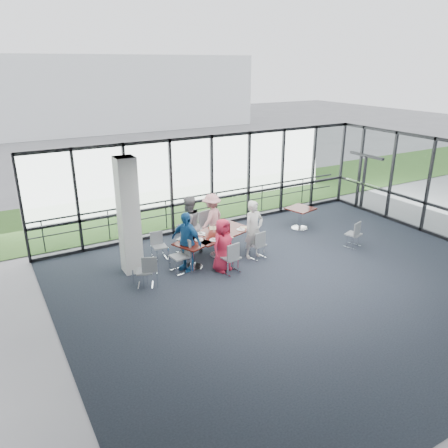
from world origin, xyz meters
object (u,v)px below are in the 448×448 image
chair_main_fl (185,239)px  chair_spare_lb (160,247)px  side_table_left (192,247)px  chair_spare_la (145,271)px  chair_spare_r (353,234)px  chair_main_nl (231,258)px  diner_end (186,241)px  chair_main_nr (257,245)px  diner_near_left (223,245)px  main_table (219,236)px  diner_near_right (254,230)px  structural_column (129,216)px  diner_far_right (212,219)px  side_table_right (300,211)px  diner_far_left (189,225)px  chair_main_fr (206,228)px  chair_main_end (180,256)px

chair_main_fl → chair_spare_lb: 0.86m
side_table_left → chair_spare_la: size_ratio=1.28×
chair_spare_r → chair_main_nl: bearing=157.0°
diner_end → chair_main_fl: diner_end is taller
chair_main_nr → diner_near_left: bearing=179.8°
main_table → diner_end: size_ratio=1.28×
diner_near_right → diner_end: 2.07m
diner_near_left → chair_main_nr: bearing=-8.7°
structural_column → diner_near_left: (2.18, -1.22, -0.85)m
chair_spare_lb → chair_spare_r: bearing=165.5°
diner_far_right → chair_main_nl: bearing=43.8°
side_table_right → chair_main_nl: (-3.82, -1.71, -0.17)m
side_table_right → chair_main_nr: (-2.64, -1.27, -0.20)m
chair_spare_la → chair_spare_r: bearing=17.0°
chair_main_nl → chair_main_nr: bearing=10.4°
diner_far_left → chair_spare_lb: (-0.92, 0.07, -0.51)m
chair_main_nl → chair_main_fl: chair_main_nl is taller
diner_far_left → chair_spare_la: size_ratio=2.16×
diner_far_right → chair_spare_lb: 2.01m
diner_far_left → chair_main_nr: bearing=126.2°
chair_main_fr → chair_main_end: size_ratio=1.05×
diner_near_right → chair_main_fr: size_ratio=1.77×
chair_main_fl → diner_far_right: bearing=167.2°
side_table_right → chair_spare_la: (-6.11, -1.27, -0.21)m
chair_spare_lb → main_table: bearing=165.2°
structural_column → side_table_left: (1.53, -0.66, -0.97)m
diner_far_left → diner_far_right: diner_far_left is taller
diner_near_right → chair_main_nr: (0.06, -0.12, -0.45)m
diner_near_left → chair_main_nl: bearing=-83.5°
diner_end → chair_main_nr: size_ratio=1.99×
side_table_right → diner_end: diner_end is taller
chair_main_fl → chair_spare_la: 2.32m
chair_main_nr → chair_spare_la: (-3.47, 0.00, -0.00)m
diner_far_right → chair_main_fr: size_ratio=1.64×
chair_main_nl → diner_near_left: bearing=103.8°
diner_end → chair_main_nl: size_ratio=1.87×
chair_main_fr → diner_end: bearing=34.0°
chair_main_nl → chair_spare_lb: size_ratio=1.14×
chair_spare_la → chair_spare_r: 6.58m
diner_near_left → diner_far_left: bearing=84.5°
diner_end → chair_main_nr: bearing=53.6°
structural_column → chair_spare_r: 6.87m
diner_far_left → chair_main_fl: (-0.07, 0.17, -0.49)m
chair_main_nr → chair_spare_r: chair_spare_r is taller
chair_spare_r → diner_near_right: bearing=145.4°
side_table_right → diner_end: (-4.76, -0.92, 0.21)m
main_table → diner_near_left: size_ratio=1.42×
structural_column → chair_main_nr: bearing=-16.4°
chair_main_nl → chair_spare_r: size_ratio=1.06×
chair_spare_la → diner_far_right: bearing=54.9°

